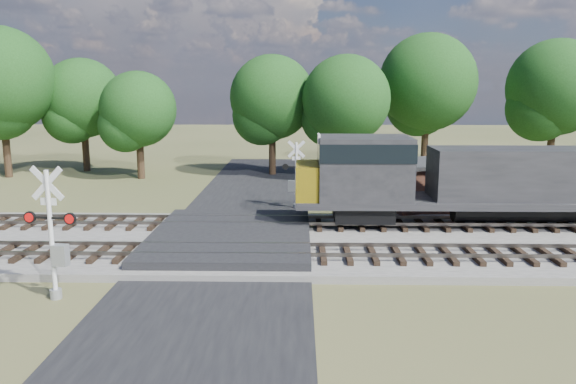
{
  "coord_description": "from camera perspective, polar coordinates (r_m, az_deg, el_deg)",
  "views": [
    {
      "loc": [
        3.05,
        -23.68,
        7.0
      ],
      "look_at": [
        2.51,
        2.0,
        2.14
      ],
      "focal_mm": 35.0,
      "sensor_mm": 36.0,
      "label": 1
    }
  ],
  "objects": [
    {
      "name": "track_far",
      "position": [
        27.48,
        1.31,
        -3.17
      ],
      "size": [
        140.0,
        2.6,
        0.33
      ],
      "color": "black",
      "rests_on": "ballast_bed"
    },
    {
      "name": "treeline",
      "position": [
        44.83,
        9.31,
        10.42
      ],
      "size": [
        85.1,
        11.58,
        11.94
      ],
      "color": "black",
      "rests_on": "ground"
    },
    {
      "name": "crossing_panel",
      "position": [
        25.27,
        -5.8,
        -4.69
      ],
      "size": [
        7.0,
        9.0,
        0.62
      ],
      "primitive_type": "cube",
      "color": "#262628",
      "rests_on": "ground"
    },
    {
      "name": "ballast_bed",
      "position": [
        26.08,
        16.67,
        -4.99
      ],
      "size": [
        140.0,
        10.0,
        0.3
      ],
      "primitive_type": "cube",
      "color": "gray",
      "rests_on": "ground"
    },
    {
      "name": "road",
      "position": [
        24.87,
        -5.93,
        -5.61
      ],
      "size": [
        7.0,
        60.0,
        0.08
      ],
      "primitive_type": "cube",
      "color": "black",
      "rests_on": "ground"
    },
    {
      "name": "equipment_shed",
      "position": [
        32.34,
        12.75,
        0.54
      ],
      "size": [
        5.38,
        5.38,
        2.85
      ],
      "rotation": [
        0.0,
        0.0,
        0.36
      ],
      "color": "#4D2A21",
      "rests_on": "ground"
    },
    {
      "name": "ground",
      "position": [
        24.88,
        -5.92,
        -5.7
      ],
      "size": [
        160.0,
        160.0,
        0.0
      ],
      "primitive_type": "plane",
      "color": "#414826",
      "rests_on": "ground"
    },
    {
      "name": "crossing_signal_near",
      "position": [
        20.04,
        -22.63,
        -4.98
      ],
      "size": [
        1.81,
        0.42,
        4.49
      ],
      "rotation": [
        0.0,
        0.0,
        -0.13
      ],
      "color": "silver",
      "rests_on": "ground"
    },
    {
      "name": "track_near",
      "position": [
        22.66,
        1.34,
        -6.2
      ],
      "size": [
        140.0,
        2.6,
        0.33
      ],
      "color": "black",
      "rests_on": "ballast_bed"
    },
    {
      "name": "crossing_signal_far",
      "position": [
        32.23,
        0.7,
        1.16
      ],
      "size": [
        1.61,
        0.35,
        3.98
      ],
      "rotation": [
        0.0,
        0.0,
        3.07
      ],
      "color": "silver",
      "rests_on": "ground"
    }
  ]
}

